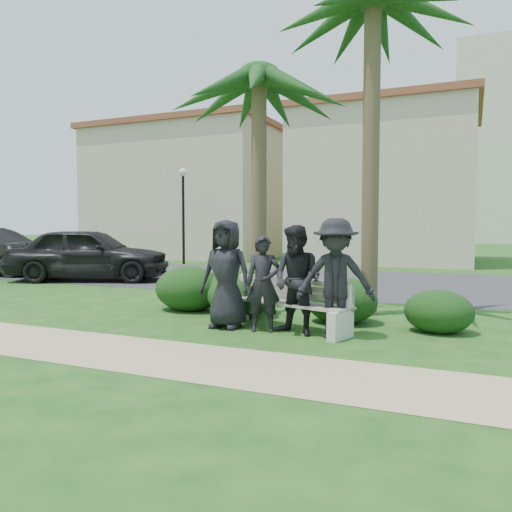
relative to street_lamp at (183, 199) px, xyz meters
The scene contains 19 objects.
ground 15.29m from the street_lamp, 53.13° to the right, with size 160.00×160.00×0.00m, color #184714.
footpath 16.74m from the street_lamp, 56.89° to the right, with size 30.00×1.60×0.01m, color tan.
asphalt_street 10.28m from the street_lamp, 23.96° to the right, with size 160.00×8.00×0.01m, color #2D2D30.
stucco_bldg_left 6.75m from the street_lamp, 116.57° to the left, with size 10.40×8.40×7.30m.
stucco_bldg_right 10.03m from the street_lamp, 36.87° to the left, with size 8.40×8.40×7.30m.
street_lamp is the anchor object (origin of this frame).
park_bench 14.88m from the street_lamp, 51.63° to the right, with size 2.48×1.21×0.81m.
man_a 14.47m from the street_lamp, 55.30° to the right, with size 0.89×0.58×1.82m, color black.
man_b 14.90m from the street_lamp, 53.17° to the right, with size 0.57×0.37×1.56m, color black.
man_c 15.25m from the street_lamp, 51.42° to the right, with size 0.84×0.66×1.73m, color black.
man_d 15.60m from the street_lamp, 49.58° to the right, with size 1.18×0.68×1.83m, color black.
hedge_a 12.67m from the street_lamp, 57.65° to the right, with size 1.43×1.18×0.93m, color black.
hedge_b 13.17m from the street_lamp, 53.24° to the right, with size 1.37×1.14×0.90m, color black.
hedge_c 13.58m from the street_lamp, 53.65° to the right, with size 1.27×1.05×0.83m, color black.
hedge_d 14.64m from the street_lamp, 47.08° to the right, with size 1.28×1.06×0.83m, color black.
hedge_f 15.91m from the street_lamp, 43.12° to the right, with size 1.09×0.90×0.71m, color black.
palm_left 12.47m from the street_lamp, 50.79° to the right, with size 3.00×3.00×5.71m.
palm_right 14.22m from the street_lamp, 43.33° to the right, with size 3.00×3.00×6.93m.
car_a 7.34m from the street_lamp, 82.81° to the right, with size 1.98×4.92×1.68m, color black.
Camera 1 is at (2.95, -7.21, 1.71)m, focal length 35.00 mm.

